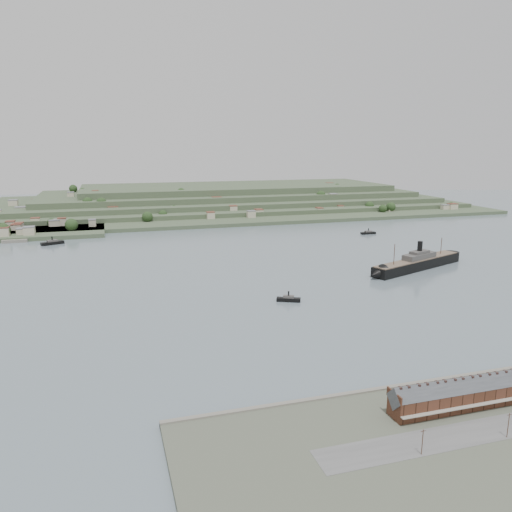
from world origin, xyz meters
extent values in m
plane|color=slate|center=(0.00, 0.00, 0.00)|extent=(1400.00, 1400.00, 0.00)
cube|color=gray|center=(0.00, -149.00, 1.30)|extent=(220.00, 2.00, 2.60)
cube|color=#452618|center=(-10.00, -168.00, 5.50)|extent=(55.00, 8.00, 7.00)
cube|color=#3B3E43|center=(-10.00, -168.00, 9.00)|extent=(55.60, 8.15, 8.15)
cube|color=#9D998B|center=(-10.00, -172.80, 5.00)|extent=(55.00, 1.60, 0.25)
cube|color=#452618|center=(-37.50, -168.00, 10.00)|extent=(0.50, 8.40, 3.00)
cube|color=#321F1C|center=(-32.00, -168.00, 11.40)|extent=(0.90, 1.40, 3.20)
cube|color=#321F1C|center=(-26.50, -168.00, 11.40)|extent=(0.90, 1.40, 3.20)
cube|color=#321F1C|center=(-12.75, -168.00, 11.40)|extent=(0.90, 1.40, 3.20)
cube|color=#321F1C|center=(-7.25, -168.00, 11.40)|extent=(0.90, 1.40, 3.20)
cube|color=#321F1C|center=(6.50, -168.00, 11.40)|extent=(0.90, 1.40, 3.20)
cube|color=#37472F|center=(0.00, 360.00, 2.00)|extent=(760.00, 260.00, 4.00)
cube|color=#37472F|center=(20.00, 385.00, 6.50)|extent=(680.00, 220.00, 5.00)
cube|color=#37472F|center=(35.00, 400.00, 12.00)|extent=(600.00, 200.00, 6.00)
cube|color=#37472F|center=(50.00, 415.00, 18.50)|extent=(520.00, 180.00, 7.00)
cube|color=#37472F|center=(65.00, 430.00, 26.00)|extent=(440.00, 160.00, 8.00)
cube|color=#37472F|center=(-200.00, 250.00, 2.00)|extent=(150.00, 90.00, 4.00)
cube|color=gray|center=(-205.00, 208.00, 1.40)|extent=(22.00, 14.00, 2.80)
cube|color=black|center=(92.24, 8.98, 3.48)|extent=(87.69, 43.48, 6.96)
cone|color=black|center=(50.55, -7.20, 3.48)|extent=(15.43, 15.43, 11.92)
cylinder|color=black|center=(133.92, 25.17, 3.48)|extent=(11.92, 11.92, 6.96)
cube|color=brown|center=(92.24, 8.98, 7.25)|extent=(85.48, 41.83, 0.60)
cube|color=#474442|center=(94.09, 9.70, 9.44)|extent=(31.03, 19.13, 3.97)
cube|color=#474442|center=(94.09, 9.70, 12.12)|extent=(17.34, 12.24, 2.48)
cylinder|color=black|center=(94.09, 9.70, 15.90)|extent=(3.58, 3.58, 8.94)
cylinder|color=#492F21|center=(66.30, -1.08, 13.91)|extent=(0.50, 0.50, 15.90)
cylinder|color=#492F21|center=(120.03, 19.77, 12.92)|extent=(0.50, 0.50, 13.91)
cube|color=black|center=(-24.30, -36.29, 1.10)|extent=(14.01, 9.06, 2.20)
cube|color=#474442|center=(-24.30, -36.29, 2.75)|extent=(6.84, 5.24, 1.65)
cylinder|color=black|center=(-24.30, -36.29, 4.58)|extent=(0.92, 0.92, 3.20)
cube|color=black|center=(-170.64, 183.62, 1.33)|extent=(20.44, 12.95, 2.65)
cube|color=#474442|center=(-170.64, 183.62, 3.31)|extent=(9.97, 7.60, 1.99)
cylinder|color=black|center=(-170.64, 183.62, 5.52)|extent=(1.10, 1.10, 3.87)
cube|color=black|center=(130.99, 149.16, 1.05)|extent=(15.79, 4.71, 2.09)
cube|color=#474442|center=(130.99, 149.16, 2.62)|extent=(7.14, 3.65, 1.57)
cylinder|color=black|center=(130.99, 149.16, 4.36)|extent=(0.87, 0.87, 3.05)
camera|label=1|loc=(-121.94, -294.59, 88.66)|focal=35.00mm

